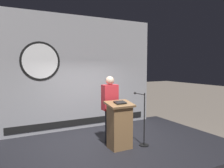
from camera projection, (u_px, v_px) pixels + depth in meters
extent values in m
plane|color=#6B6056|center=(107.00, 158.00, 5.45)|extent=(40.00, 40.00, 0.00)
cube|color=black|center=(107.00, 152.00, 5.44)|extent=(6.40, 4.00, 0.30)
cube|color=#9E9EA3|center=(81.00, 73.00, 6.90)|extent=(5.11, 0.10, 3.59)
cylinder|color=black|center=(40.00, 61.00, 6.23)|extent=(1.13, 0.02, 1.13)
cylinder|color=white|center=(40.00, 61.00, 6.23)|extent=(1.01, 0.02, 1.01)
cube|color=black|center=(83.00, 122.00, 6.99)|extent=(4.60, 0.02, 0.20)
cube|color=olive|center=(120.00, 127.00, 5.28)|extent=(0.52, 0.40, 1.07)
cube|color=olive|center=(120.00, 104.00, 5.24)|extent=(0.64, 0.50, 0.13)
cube|color=black|center=(120.00, 102.00, 5.21)|extent=(0.28, 0.20, 0.06)
cylinder|color=black|center=(110.00, 126.00, 5.71)|extent=(0.26, 0.26, 0.87)
cube|color=red|center=(110.00, 97.00, 5.64)|extent=(0.40, 0.24, 0.66)
sphere|color=beige|center=(110.00, 80.00, 5.60)|extent=(0.22, 0.22, 0.22)
cylinder|color=black|center=(144.00, 145.00, 5.49)|extent=(0.24, 0.24, 0.02)
cylinder|color=black|center=(144.00, 120.00, 5.43)|extent=(0.03, 0.03, 1.35)
cylinder|color=black|center=(140.00, 94.00, 5.57)|extent=(0.02, 0.43, 0.02)
sphere|color=#262626|center=(135.00, 93.00, 5.76)|extent=(0.07, 0.07, 0.07)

